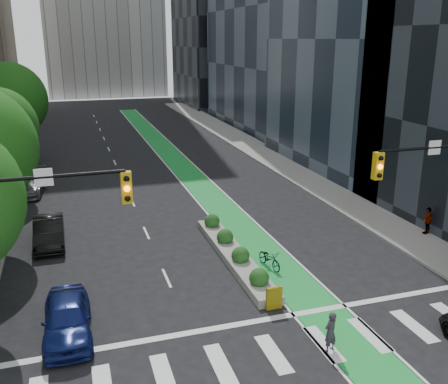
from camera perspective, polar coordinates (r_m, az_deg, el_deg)
ground at (r=19.69m, az=4.49°, el=-16.36°), size 160.00×160.00×0.00m
sidewalk_right at (r=45.36m, az=6.56°, el=3.31°), size 3.60×90.00×0.15m
bike_lane_paint at (r=47.36m, az=-5.74°, el=3.85°), size 2.20×70.00×0.01m
building_dark_end at (r=87.28m, az=0.00°, el=19.24°), size 14.00×18.00×28.00m
tree_far at (r=47.66m, az=-23.42°, el=9.57°), size 6.60×6.60×9.00m
median_planter at (r=25.67m, az=1.12°, el=-6.94°), size 1.20×10.26×1.10m
bicycle at (r=24.87m, az=5.22°, el=-7.58°), size 0.97×1.88×0.94m
cyclist at (r=18.95m, az=12.06°, el=-15.36°), size 0.67×0.55×1.57m
parked_car_left_near at (r=20.28m, az=-17.50°, el=-13.60°), size 1.84×4.43×1.50m
parked_car_left_mid at (r=29.00m, az=-19.37°, el=-4.26°), size 1.61×4.51×1.48m
parked_car_left_far at (r=39.09m, az=-21.40°, el=0.99°), size 2.72×5.44×1.52m
pedestrian_far at (r=30.65m, az=22.29°, el=-3.04°), size 1.01×0.69×1.59m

